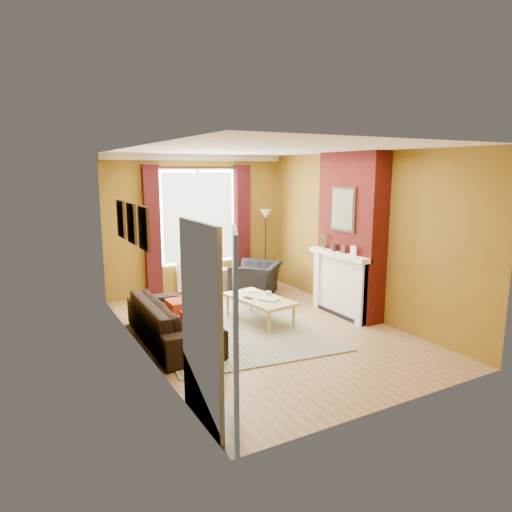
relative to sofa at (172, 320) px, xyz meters
name	(u,v)px	position (x,y,z in m)	size (l,w,h in m)	color
ground	(264,329)	(1.42, -0.23, -0.32)	(5.50, 5.50, 0.00)	brown
room_walls	(289,238)	(2.06, 0.04, 1.07)	(3.82, 5.54, 2.83)	olive
striped_rug	(232,323)	(1.10, 0.26, -0.31)	(2.94, 3.78, 0.02)	#305984
sofa	(172,320)	(0.00, 0.00, 0.00)	(2.17, 0.85, 0.63)	black
armchair	(256,279)	(2.31, 1.63, 0.01)	(1.00, 0.88, 0.65)	black
coffee_table	(259,300)	(1.54, 0.11, 0.06)	(0.81, 1.35, 0.42)	tan
wicker_stool	(219,280)	(1.73, 2.16, -0.07)	(0.50, 0.50, 0.50)	olive
floor_lamp	(266,226)	(2.84, 2.17, 1.00)	(0.28, 0.28, 1.67)	black
book_a	(266,301)	(1.52, -0.14, 0.12)	(0.23, 0.30, 0.03)	#999999
book_b	(246,290)	(1.54, 0.59, 0.12)	(0.18, 0.25, 0.02)	#999999
mug	(268,294)	(1.68, 0.07, 0.16)	(0.11, 0.11, 0.10)	#999999
tv_remote	(248,298)	(1.35, 0.16, 0.12)	(0.11, 0.18, 0.02)	#28272A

